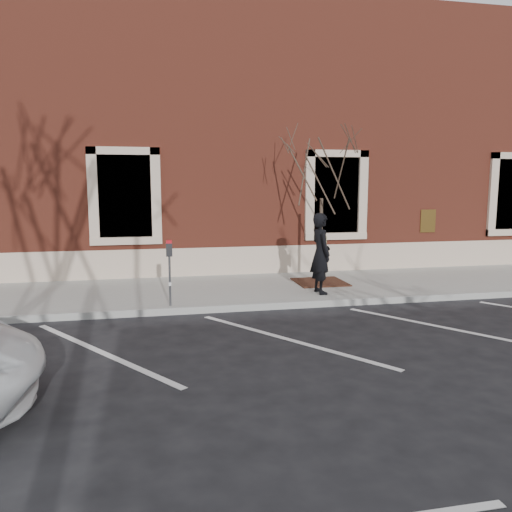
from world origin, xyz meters
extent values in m
plane|color=#28282B|center=(0.00, 0.00, 0.00)|extent=(120.00, 120.00, 0.00)
cube|color=#A1A097|center=(0.00, 1.75, 0.07)|extent=(40.00, 3.50, 0.15)
cube|color=#9E9E99|center=(0.00, -0.05, 0.07)|extent=(40.00, 0.12, 0.15)
cube|color=maroon|center=(0.00, 7.75, 4.00)|extent=(40.00, 8.50, 8.00)
cube|color=#C0A993|center=(0.00, 3.53, 0.55)|extent=(40.00, 0.06, 0.80)
cube|color=black|center=(-3.00, 3.65, 2.40)|extent=(1.40, 0.30, 2.20)
cube|color=#C0A993|center=(-3.00, 3.48, 1.20)|extent=(1.90, 0.20, 0.20)
cube|color=black|center=(3.00, 3.65, 2.40)|extent=(1.40, 0.30, 2.20)
cube|color=#C0A993|center=(3.00, 3.48, 1.20)|extent=(1.90, 0.20, 0.20)
cube|color=black|center=(9.00, 3.65, 2.40)|extent=(1.40, 0.30, 2.20)
cube|color=#C0A993|center=(9.00, 3.48, 1.20)|extent=(1.90, 0.20, 0.20)
imported|color=black|center=(1.58, 0.67, 1.11)|extent=(0.52, 0.73, 1.91)
cylinder|color=#595B60|center=(-1.97, 0.12, 0.68)|extent=(0.05, 0.05, 1.07)
cube|color=black|center=(-1.97, 0.12, 1.36)|extent=(0.13, 0.10, 0.28)
cube|color=red|center=(-1.97, 0.12, 1.53)|extent=(0.12, 0.09, 0.06)
cube|color=white|center=(-1.97, 0.07, 0.63)|extent=(0.05, 0.00, 0.07)
cube|color=#472516|center=(1.99, 1.86, 0.17)|extent=(1.28, 1.28, 0.03)
cylinder|color=#443529|center=(1.99, 1.86, 1.26)|extent=(0.09, 0.09, 2.21)
camera|label=1|loc=(-2.29, -10.43, 2.74)|focal=35.00mm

